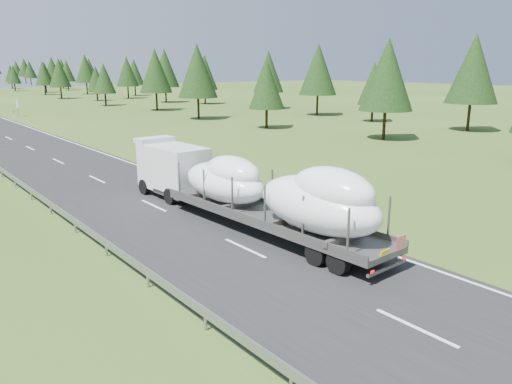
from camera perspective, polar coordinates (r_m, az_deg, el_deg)
ground at (r=17.14m, az=17.75°, el=-14.59°), size 400.00×400.00×0.00m
highway_sign at (r=90.54m, az=-25.62°, el=8.91°), size 0.08×0.90×2.60m
tree_line_right at (r=142.37m, az=-16.48°, el=13.22°), size 27.40×361.48×12.41m
boat_truck at (r=25.33m, az=-1.06°, el=0.66°), size 3.33×19.16×4.00m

